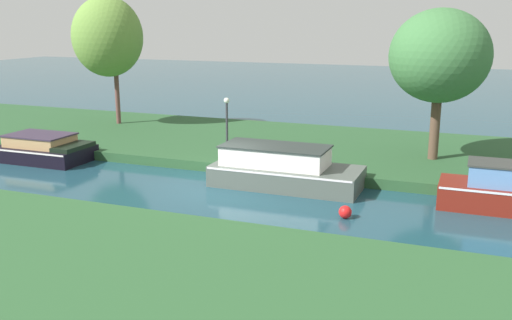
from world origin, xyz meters
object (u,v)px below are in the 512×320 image
at_px(slate_cruiser, 283,169).
at_px(lamp_post, 227,118).
at_px(black_barge, 44,149).
at_px(willow_tree_centre, 440,56).
at_px(channel_buoy, 345,212).
at_px(mooring_post_near, 297,158).
at_px(willow_tree_left, 107,37).

height_order(slate_cruiser, lamp_post, lamp_post).
xyz_separation_m(black_barge, willow_tree_centre, (16.04, 4.57, 4.12)).
bearing_deg(black_barge, lamp_post, 17.27).
bearing_deg(slate_cruiser, channel_buoy, -42.46).
relative_size(willow_tree_centre, mooring_post_near, 9.19).
height_order(willow_tree_left, channel_buoy, willow_tree_left).
relative_size(mooring_post_near, channel_buoy, 1.62).
distance_m(willow_tree_centre, channel_buoy, 8.76).
xyz_separation_m(willow_tree_left, willow_tree_centre, (17.07, -2.02, -0.52)).
relative_size(slate_cruiser, mooring_post_near, 8.30).
xyz_separation_m(willow_tree_centre, channel_buoy, (-2.01, -7.29, -4.43)).
bearing_deg(black_barge, willow_tree_left, 98.90).
height_order(slate_cruiser, willow_tree_centre, willow_tree_centre).
height_order(lamp_post, channel_buoy, lamp_post).
bearing_deg(willow_tree_left, slate_cruiser, -28.60).
xyz_separation_m(black_barge, mooring_post_near, (11.14, 1.45, 0.22)).
xyz_separation_m(willow_tree_left, lamp_post, (8.76, -4.19, -3.17)).
relative_size(willow_tree_centre, channel_buoy, 14.90).
relative_size(black_barge, willow_tree_left, 0.59).
height_order(slate_cruiser, mooring_post_near, slate_cruiser).
bearing_deg(willow_tree_left, channel_buoy, -31.73).
distance_m(willow_tree_centre, mooring_post_near, 7.00).
relative_size(lamp_post, mooring_post_near, 3.69).
bearing_deg(willow_tree_left, mooring_post_near, -22.92).
bearing_deg(willow_tree_centre, willow_tree_left, 173.24).
xyz_separation_m(slate_cruiser, willow_tree_centre, (4.98, 4.57, 3.98)).
bearing_deg(mooring_post_near, slate_cruiser, -93.06).
relative_size(slate_cruiser, willow_tree_left, 0.80).
bearing_deg(channel_buoy, mooring_post_near, 124.78).
bearing_deg(mooring_post_near, willow_tree_left, 157.08).
xyz_separation_m(slate_cruiser, lamp_post, (-3.34, 2.40, 1.32)).
distance_m(black_barge, mooring_post_near, 11.24).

